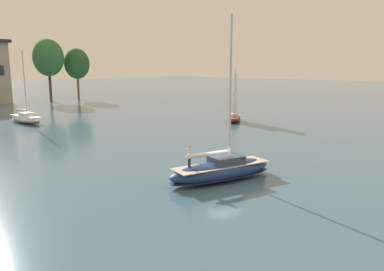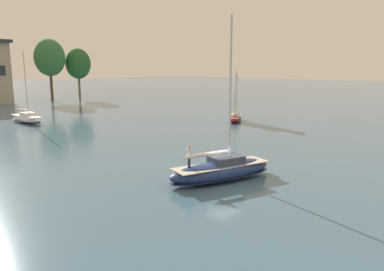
{
  "view_description": "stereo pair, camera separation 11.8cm",
  "coord_description": "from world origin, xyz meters",
  "views": [
    {
      "loc": [
        -21.82,
        -16.69,
        8.59
      ],
      "look_at": [
        0.0,
        3.0,
        3.08
      ],
      "focal_mm": 35.0,
      "sensor_mm": 36.0,
      "label": 1
    },
    {
      "loc": [
        -21.74,
        -16.78,
        8.59
      ],
      "look_at": [
        0.0,
        3.0,
        3.08
      ],
      "focal_mm": 35.0,
      "sensor_mm": 36.0,
      "label": 2
    }
  ],
  "objects": [
    {
      "name": "ground_plane",
      "position": [
        0.0,
        0.0,
        0.0
      ],
      "size": [
        400.0,
        400.0,
        0.0
      ],
      "primitive_type": "plane",
      "color": "#42667F"
    },
    {
      "name": "tree_shore_left",
      "position": [
        23.01,
        70.23,
        10.41
      ],
      "size": [
        7.22,
        7.22,
        14.87
      ],
      "color": "#4C3828",
      "rests_on": "ground"
    },
    {
      "name": "tree_shore_right",
      "position": [
        30.25,
        69.65,
        9.0
      ],
      "size": [
        6.25,
        6.25,
        12.86
      ],
      "color": "brown",
      "rests_on": "ground"
    },
    {
      "name": "sailboat_main",
      "position": [
        0.02,
        -0.0,
        0.83
      ],
      "size": [
        9.22,
        5.04,
        12.21
      ],
      "color": "navy",
      "rests_on": "ground"
    },
    {
      "name": "sailboat_moored_near_marina",
      "position": [
        3.01,
        39.8,
        0.73
      ],
      "size": [
        2.3,
        7.83,
        10.72
      ],
      "color": "white",
      "rests_on": "ground"
    },
    {
      "name": "sailboat_moored_outer_mooring",
      "position": [
        25.44,
        17.02,
        0.71
      ],
      "size": [
        6.0,
        4.2,
        8.14
      ],
      "color": "maroon",
      "rests_on": "ground"
    }
  ]
}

